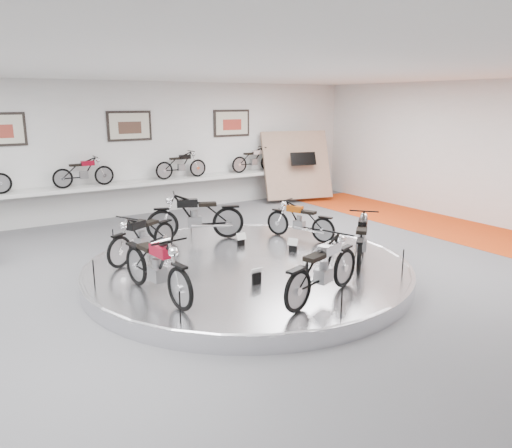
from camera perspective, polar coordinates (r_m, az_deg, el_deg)
floor at (r=9.80m, az=-0.00°, el=-6.56°), size 16.00×16.00×0.00m
ceiling at (r=9.20m, az=-0.00°, el=17.48°), size 16.00×16.00×0.00m
wall_back at (r=15.61m, az=-14.15°, el=8.25°), size 16.00×0.00×16.00m
wall_right at (r=15.15m, az=26.62°, el=7.05°), size 0.00×14.00×14.00m
orange_carpet_strip at (r=14.48m, az=23.30°, el=-0.92°), size 2.40×12.60×0.01m
dado_band at (r=15.79m, az=-13.82°, el=3.00°), size 15.68×0.04×1.10m
display_platform at (r=9.99m, az=-0.93°, el=-5.24°), size 6.40×6.40×0.30m
platform_rim at (r=9.95m, az=-0.94°, el=-4.59°), size 6.40×6.40×0.10m
shelf at (r=15.45m, az=-13.57°, el=4.48°), size 11.00×0.55×0.10m
poster_center at (r=15.52m, az=-14.26°, el=10.81°), size 1.35×0.06×0.88m
poster_right at (r=16.96m, az=-2.78°, el=11.44°), size 1.35×0.06×0.88m
display_panel at (r=17.53m, az=4.70°, el=6.73°), size 2.56×1.52×2.30m
shelf_bike_b at (r=14.97m, az=-19.10°, el=5.43°), size 1.22×0.43×0.73m
shelf_bike_c at (r=15.93m, az=-8.54°, el=6.51°), size 1.22×0.43×0.73m
shelf_bike_d at (r=17.21m, az=-0.26°, el=7.20°), size 1.22×0.43×0.73m
bike_a at (r=11.55m, az=5.05°, el=0.44°), size 1.08×1.61×0.90m
bike_b at (r=11.50m, az=-6.93°, el=0.90°), size 2.01×1.31×1.12m
bike_c at (r=10.29m, az=-12.85°, el=-1.37°), size 1.71×1.25×0.95m
bike_d at (r=8.24m, az=-11.32°, el=-4.74°), size 0.86×1.87×1.06m
bike_e at (r=8.09m, az=7.66°, el=-5.05°), size 1.86×1.13×1.03m
bike_f at (r=9.96m, az=11.99°, el=-1.72°), size 1.64×1.58×0.99m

